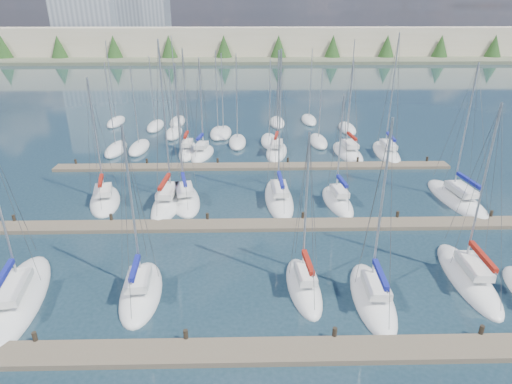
{
  "coord_description": "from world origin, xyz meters",
  "views": [
    {
      "loc": [
        -0.63,
        -15.05,
        16.68
      ],
      "look_at": [
        0.0,
        14.0,
        4.0
      ],
      "focal_mm": 30.0,
      "sensor_mm": 36.0,
      "label": 1
    }
  ],
  "objects_px": {
    "sailboat_e": "(373,297)",
    "sailboat_p": "(277,152)",
    "sailboat_k": "(279,198)",
    "sailboat_j": "(185,199)",
    "sailboat_m": "(457,199)",
    "sailboat_o": "(203,154)",
    "sailboat_r": "(386,152)",
    "sailboat_f": "(468,277)",
    "sailboat_d": "(304,286)",
    "sailboat_h": "(105,200)",
    "sailboat_i": "(170,200)",
    "sailboat_l": "(337,201)",
    "sailboat_b": "(17,299)",
    "sailboat_c": "(141,292)",
    "sailboat_q": "(347,152)",
    "sailboat_n": "(188,151)"
  },
  "relations": [
    {
      "from": "sailboat_r",
      "to": "sailboat_e",
      "type": "distance_m",
      "value": 29.71
    },
    {
      "from": "sailboat_i",
      "to": "sailboat_d",
      "type": "height_order",
      "value": "sailboat_i"
    },
    {
      "from": "sailboat_c",
      "to": "sailboat_m",
      "type": "distance_m",
      "value": 29.52
    },
    {
      "from": "sailboat_r",
      "to": "sailboat_p",
      "type": "relative_size",
      "value": 1.15
    },
    {
      "from": "sailboat_c",
      "to": "sailboat_q",
      "type": "xyz_separation_m",
      "value": [
        19.08,
        27.55,
        -0.01
      ]
    },
    {
      "from": "sailboat_n",
      "to": "sailboat_l",
      "type": "bearing_deg",
      "value": -44.25
    },
    {
      "from": "sailboat_f",
      "to": "sailboat_i",
      "type": "relative_size",
      "value": 0.83
    },
    {
      "from": "sailboat_j",
      "to": "sailboat_l",
      "type": "bearing_deg",
      "value": -15.56
    },
    {
      "from": "sailboat_o",
      "to": "sailboat_b",
      "type": "bearing_deg",
      "value": -97.62
    },
    {
      "from": "sailboat_n",
      "to": "sailboat_o",
      "type": "height_order",
      "value": "sailboat_n"
    },
    {
      "from": "sailboat_k",
      "to": "sailboat_p",
      "type": "distance_m",
      "value": 13.92
    },
    {
      "from": "sailboat_e",
      "to": "sailboat_n",
      "type": "relative_size",
      "value": 0.93
    },
    {
      "from": "sailboat_k",
      "to": "sailboat_r",
      "type": "relative_size",
      "value": 0.96
    },
    {
      "from": "sailboat_f",
      "to": "sailboat_j",
      "type": "height_order",
      "value": "sailboat_j"
    },
    {
      "from": "sailboat_f",
      "to": "sailboat_o",
      "type": "relative_size",
      "value": 1.02
    },
    {
      "from": "sailboat_k",
      "to": "sailboat_r",
      "type": "xyz_separation_m",
      "value": [
        14.14,
        13.24,
        0.0
      ]
    },
    {
      "from": "sailboat_m",
      "to": "sailboat_o",
      "type": "bearing_deg",
      "value": 145.72
    },
    {
      "from": "sailboat_k",
      "to": "sailboat_e",
      "type": "bearing_deg",
      "value": -73.9
    },
    {
      "from": "sailboat_d",
      "to": "sailboat_n",
      "type": "height_order",
      "value": "sailboat_n"
    },
    {
      "from": "sailboat_i",
      "to": "sailboat_e",
      "type": "bearing_deg",
      "value": -41.01
    },
    {
      "from": "sailboat_r",
      "to": "sailboat_p",
      "type": "distance_m",
      "value": 13.45
    },
    {
      "from": "sailboat_r",
      "to": "sailboat_f",
      "type": "bearing_deg",
      "value": -92.19
    },
    {
      "from": "sailboat_d",
      "to": "sailboat_n",
      "type": "xyz_separation_m",
      "value": [
        -10.86,
        28.09,
        0.01
      ]
    },
    {
      "from": "sailboat_r",
      "to": "sailboat_d",
      "type": "distance_m",
      "value": 30.16
    },
    {
      "from": "sailboat_j",
      "to": "sailboat_b",
      "type": "bearing_deg",
      "value": -131.99
    },
    {
      "from": "sailboat_o",
      "to": "sailboat_k",
      "type": "bearing_deg",
      "value": -47.97
    },
    {
      "from": "sailboat_i",
      "to": "sailboat_m",
      "type": "bearing_deg",
      "value": 2.96
    },
    {
      "from": "sailboat_h",
      "to": "sailboat_r",
      "type": "bearing_deg",
      "value": 10.36
    },
    {
      "from": "sailboat_l",
      "to": "sailboat_o",
      "type": "distance_m",
      "value": 19.67
    },
    {
      "from": "sailboat_j",
      "to": "sailboat_h",
      "type": "xyz_separation_m",
      "value": [
        -7.34,
        -0.16,
        -0.0
      ]
    },
    {
      "from": "sailboat_j",
      "to": "sailboat_d",
      "type": "distance_m",
      "value": 16.63
    },
    {
      "from": "sailboat_q",
      "to": "sailboat_l",
      "type": "distance_m",
      "value": 14.86
    },
    {
      "from": "sailboat_e",
      "to": "sailboat_q",
      "type": "bearing_deg",
      "value": 83.05
    },
    {
      "from": "sailboat_c",
      "to": "sailboat_d",
      "type": "xyz_separation_m",
      "value": [
        10.3,
        0.36,
        0.01
      ]
    },
    {
      "from": "sailboat_m",
      "to": "sailboat_p",
      "type": "relative_size",
      "value": 1.02
    },
    {
      "from": "sailboat_l",
      "to": "sailboat_i",
      "type": "bearing_deg",
      "value": 172.69
    },
    {
      "from": "sailboat_q",
      "to": "sailboat_b",
      "type": "bearing_deg",
      "value": -138.49
    },
    {
      "from": "sailboat_c",
      "to": "sailboat_m",
      "type": "xyz_separation_m",
      "value": [
        26.23,
        13.53,
        -0.01
      ]
    },
    {
      "from": "sailboat_k",
      "to": "sailboat_d",
      "type": "distance_m",
      "value": 13.74
    },
    {
      "from": "sailboat_i",
      "to": "sailboat_m",
      "type": "distance_m",
      "value": 26.71
    },
    {
      "from": "sailboat_l",
      "to": "sailboat_f",
      "type": "bearing_deg",
      "value": -67.94
    },
    {
      "from": "sailboat_l",
      "to": "sailboat_c",
      "type": "bearing_deg",
      "value": -143.81
    },
    {
      "from": "sailboat_h",
      "to": "sailboat_p",
      "type": "height_order",
      "value": "sailboat_p"
    },
    {
      "from": "sailboat_k",
      "to": "sailboat_j",
      "type": "height_order",
      "value": "sailboat_k"
    },
    {
      "from": "sailboat_k",
      "to": "sailboat_o",
      "type": "bearing_deg",
      "value": 120.71
    },
    {
      "from": "sailboat_d",
      "to": "sailboat_m",
      "type": "relative_size",
      "value": 0.84
    },
    {
      "from": "sailboat_c",
      "to": "sailboat_b",
      "type": "bearing_deg",
      "value": 179.58
    },
    {
      "from": "sailboat_i",
      "to": "sailboat_j",
      "type": "xyz_separation_m",
      "value": [
        1.38,
        0.27,
        -0.01
      ]
    },
    {
      "from": "sailboat_f",
      "to": "sailboat_k",
      "type": "distance_m",
      "value": 17.42
    },
    {
      "from": "sailboat_e",
      "to": "sailboat_p",
      "type": "bearing_deg",
      "value": 100.33
    }
  ]
}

